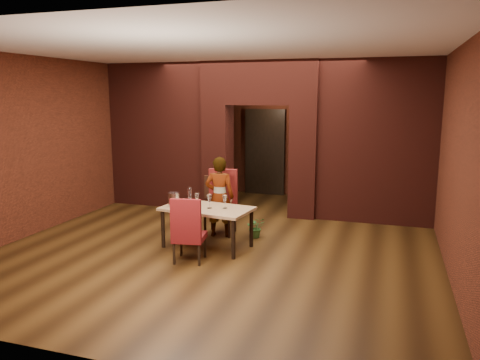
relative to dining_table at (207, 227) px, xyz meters
The scene contains 25 objects.
floor 0.65m from the dining_table, 69.19° to the left, with size 8.00×8.00×0.00m, color #402810.
ceiling 2.91m from the dining_table, 69.19° to the left, with size 7.00×8.00×0.04m, color silver.
wall_back 4.69m from the dining_table, 87.52° to the left, with size 7.00×0.04×3.20m, color maroon.
wall_front 3.71m from the dining_table, 86.79° to the right, with size 7.00×0.04×3.20m, color maroon.
wall_left 3.57m from the dining_table, behind, with size 0.04×8.00×3.20m, color maroon.
wall_right 3.94m from the dining_table, ahead, with size 0.04×8.00×3.20m, color maroon.
pillar_left 2.75m from the dining_table, 106.71° to the left, with size 0.55×0.55×2.30m, color maroon.
pillar_right 2.88m from the dining_table, 65.51° to the left, with size 0.55×0.55×2.30m, color maroon.
lintel 3.49m from the dining_table, 85.56° to the left, with size 2.45×0.55×0.90m, color maroon.
wing_wall_left 3.55m from the dining_table, 130.76° to the left, with size 2.27×0.35×3.20m, color maroon.
wing_wall_right 3.80m from the dining_table, 44.50° to the left, with size 2.27×0.35×3.20m, color maroon.
vent_panel 2.35m from the dining_table, 108.78° to the left, with size 0.40×0.03×0.50m, color brown.
rear_door 4.51m from the dining_table, 92.63° to the left, with size 0.90×0.08×2.10m, color black.
rear_door_frame 4.48m from the dining_table, 92.66° to the left, with size 1.02×0.04×2.22m, color black.
dining_table is the anchor object (origin of this frame).
chair_far 0.83m from the dining_table, 94.50° to the left, with size 0.53×0.53×1.17m, color maroon.
chair_near 0.71m from the dining_table, 90.74° to the right, with size 0.46×0.46×1.01m, color maroon.
person_seated 0.76m from the dining_table, 92.11° to the left, with size 0.53×0.34×1.44m, color silver.
wine_glass_a 0.51m from the dining_table, 150.71° to the left, with size 0.08×0.08×0.19m, color silver, non-canonical shape.
wine_glass_b 0.46m from the dining_table, 33.62° to the right, with size 0.09×0.09×0.23m, color silver, non-canonical shape.
wine_glass_c 0.54m from the dining_table, ahead, with size 0.09×0.09×0.22m, color silver, non-canonical shape.
tasting_sheet 0.46m from the dining_table, 145.13° to the right, with size 0.30×0.22×0.00m, color silver.
wine_bucket 0.72m from the dining_table, behind, with size 0.19×0.19×0.23m, color silver.
water_bottle 0.63m from the dining_table, 157.45° to the left, with size 0.07×0.07×0.29m, color white.
potted_plant 0.99m from the dining_table, 51.01° to the left, with size 0.33×0.29×0.37m, color #2F6228.
Camera 1 is at (2.64, -7.47, 2.50)m, focal length 35.00 mm.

